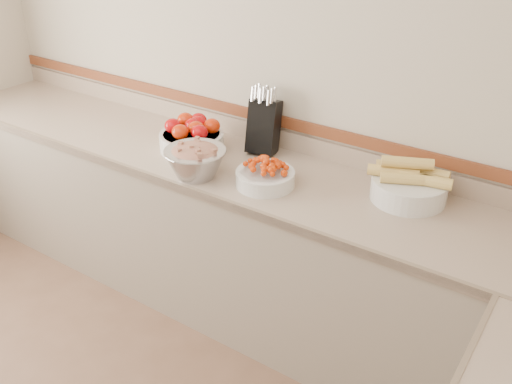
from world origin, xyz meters
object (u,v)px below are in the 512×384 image
Objects in this scene: corn_bowl at (409,185)px; knife_block at (264,125)px; tomato_bowl at (192,136)px; rhubarb_bowl at (195,160)px; cherry_tomato_bowl at (265,175)px.

knife_block is at bearing 175.14° from corn_bowl.
tomato_bowl is (-0.33, -0.20, -0.07)m from knife_block.
knife_block is 0.39m from tomato_bowl.
rhubarb_bowl is (0.22, -0.23, 0.01)m from tomato_bowl.
rhubarb_bowl is (-0.94, -0.36, 0.01)m from corn_bowl.
cherry_tomato_bowl is (0.54, -0.12, -0.02)m from tomato_bowl.
rhubarb_bowl reaches higher than tomato_bowl.
tomato_bowl is 0.32m from rhubarb_bowl.
knife_block reaches higher than tomato_bowl.
tomato_bowl is 0.91× the size of corn_bowl.
knife_block is 0.96× the size of corn_bowl.
knife_block is 0.40m from cherry_tomato_bowl.
tomato_bowl is 1.16m from corn_bowl.
knife_block is 1.06× the size of tomato_bowl.
cherry_tomato_bowl is 0.93× the size of rhubarb_bowl.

